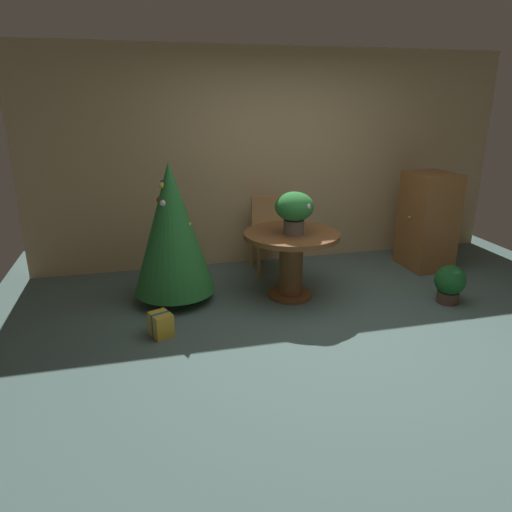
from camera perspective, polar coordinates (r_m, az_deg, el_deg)
The scene contains 9 objects.
ground_plane at distance 4.34m, azimuth 10.30°, elevation -9.31°, with size 6.60×6.60×0.00m, color #4C6660.
back_wall_panel at distance 5.96m, azimuth 2.32°, elevation 11.71°, with size 6.00×0.10×2.60m, color tan.
round_dining_table at distance 4.89m, azimuth 4.30°, elevation 0.42°, with size 0.99×0.99×0.71m.
flower_vase at distance 4.71m, azimuth 4.68°, elevation 5.72°, with size 0.39×0.39×0.43m.
wooden_chair_far at distance 5.65m, azimuth 1.67°, elevation 3.25°, with size 0.44×0.43×0.91m.
holiday_tree at distance 4.76m, azimuth -10.18°, elevation 3.32°, with size 0.83×0.83×1.44m.
gift_box_gold at distance 4.29m, azimuth -11.47°, elevation -8.16°, with size 0.23×0.24×0.22m.
wooden_cabinet at distance 6.14m, azimuth 20.10°, elevation 4.02°, with size 0.52×0.62×1.17m.
potted_plant at distance 5.21m, azimuth 22.47°, elevation -3.04°, with size 0.31×0.31×0.40m.
Camera 1 is at (-1.65, -3.48, 2.01)m, focal length 32.92 mm.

